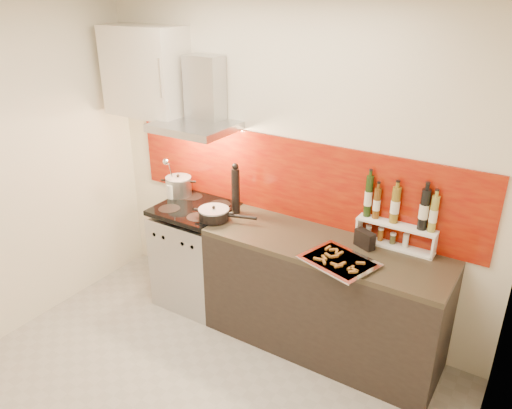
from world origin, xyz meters
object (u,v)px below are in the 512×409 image
Objects in this scene: baking_tray at (339,261)px; stock_pot at (179,186)px; range_stove at (197,255)px; saute_pan at (215,214)px; pepper_mill at (236,189)px; counter at (322,297)px.

stock_pot is at bearing 169.20° from baking_tray.
stock_pot is 0.41× the size of baking_tray.
range_stove is 1.48m from baking_tray.
range_stove is at bearing 160.63° from saute_pan.
pepper_mill reaches higher than baking_tray.
baking_tray reaches higher than counter.
saute_pan reaches higher than range_stove.
stock_pot is (-1.47, 0.12, 0.54)m from counter.
range_stove is 0.76m from pepper_mill.
stock_pot reaches higher than range_stove.
saute_pan is 0.26m from pepper_mill.
stock_pot is 0.63m from pepper_mill.
saute_pan reaches higher than counter.
counter is (1.20, 0.00, 0.01)m from range_stove.
baking_tray is at bearing -10.80° from stock_pot.
saute_pan reaches higher than baking_tray.
range_stove is 1.98× the size of saute_pan.
pepper_mill is at bearing 16.29° from range_stove.
saute_pan is at bearing -173.38° from counter.
saute_pan is at bearing -22.02° from stock_pot.
stock_pot is 0.60m from saute_pan.
counter is at bearing 133.59° from baking_tray.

